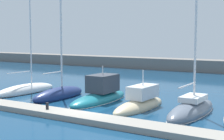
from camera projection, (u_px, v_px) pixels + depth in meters
name	position (u px, v px, depth m)	size (l,w,h in m)	color
ground_plane	(89.00, 114.00, 22.70)	(120.00, 120.00, 0.00)	navy
dock_pier	(75.00, 116.00, 21.32)	(26.52, 1.70, 0.37)	gray
breakwater_seawall	(214.00, 66.00, 49.54)	(108.00, 3.54, 1.81)	slate
sailboat_white_nearest	(26.00, 90.00, 31.22)	(1.88, 7.15, 11.47)	white
sailboat_navy_second	(59.00, 94.00, 28.60)	(1.97, 6.21, 11.20)	navy
motorboat_teal_third	(100.00, 95.00, 27.14)	(2.27, 7.46, 3.23)	#19707F
motorboat_sand_fourth	(140.00, 103.00, 24.48)	(2.10, 6.53, 3.27)	beige
sailboat_slate_fifth	(192.00, 109.00, 22.62)	(2.12, 7.32, 15.85)	slate
mooring_buoy_red	(116.00, 77.00, 44.03)	(0.60, 0.60, 0.60)	red
dock_bollard	(47.00, 106.00, 22.51)	(0.20, 0.20, 0.44)	black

